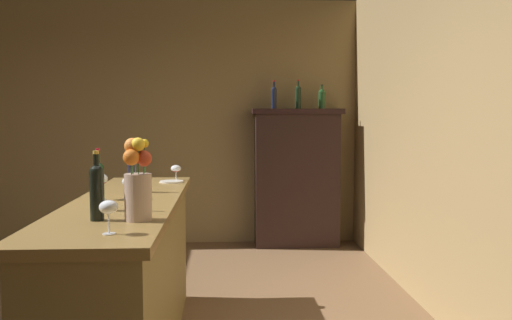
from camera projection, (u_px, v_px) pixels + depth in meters
wall_back at (150, 122)px, 6.72m from camera, size 5.00×0.12×2.86m
wall_right at (493, 129)px, 3.42m from camera, size 0.12×6.91×2.86m
bar_counter at (127, 280)px, 3.48m from camera, size 0.63×2.56×1.00m
display_cabinet at (297, 175)px, 6.58m from camera, size 1.04×0.39×1.59m
wine_bottle_pinot at (132, 172)px, 3.79m from camera, size 0.06×0.06×0.29m
wine_bottle_malbec at (98, 184)px, 3.05m from camera, size 0.06×0.06×0.34m
wine_bottle_chardonnay at (97, 189)px, 2.76m from camera, size 0.07×0.07×0.34m
wine_glass_front at (109, 208)px, 2.44m from camera, size 0.08×0.08×0.15m
wine_glass_mid at (128, 183)px, 3.47m from camera, size 0.07×0.07×0.14m
wine_glass_rear at (176, 169)px, 4.49m from camera, size 0.08×0.08×0.12m
wine_glass_spare at (101, 180)px, 3.45m from camera, size 0.08×0.08×0.16m
flower_arrangement at (138, 182)px, 2.75m from camera, size 0.14×0.16×0.41m
cheese_plate at (172, 182)px, 4.36m from camera, size 0.18×0.18×0.01m
display_bottle_left at (274, 96)px, 6.49m from camera, size 0.06×0.06×0.32m
display_bottle_midleft at (298, 96)px, 6.51m from camera, size 0.07×0.07×0.33m
display_bottle_center at (322, 98)px, 6.53m from camera, size 0.08×0.08×0.28m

